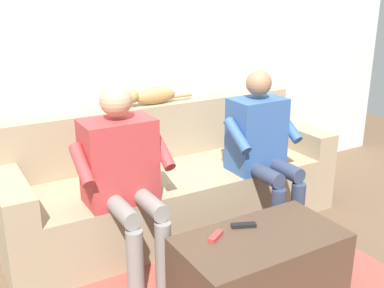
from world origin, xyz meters
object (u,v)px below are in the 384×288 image
object	(u,v)px
coffee_table	(260,267)
person_right_seated	(123,169)
couch	(171,185)
cat_on_backrest	(150,96)
person_left_seated	(262,143)
remote_black	(244,225)
remote_red	(216,236)

from	to	relation	value
coffee_table	person_right_seated	xyz separation A→B (m)	(0.54, -0.70, 0.48)
couch	cat_on_backrest	distance (m)	0.70
person_left_seated	person_right_seated	distance (m)	1.07
person_right_seated	remote_black	bearing A→B (deg)	132.39
coffee_table	remote_red	bearing A→B (deg)	-26.17
couch	remote_black	world-z (taller)	couch
couch	remote_black	bearing A→B (deg)	88.52
couch	remote_red	world-z (taller)	couch
cat_on_backrest	remote_red	bearing A→B (deg)	80.58
remote_black	person_left_seated	bearing A→B (deg)	-112.44
couch	cat_on_backrest	bearing A→B (deg)	-84.32
remote_red	remote_black	size ratio (longest dim) A/B	0.87
cat_on_backrest	remote_red	xyz separation A→B (m)	(0.21, 1.25, -0.54)
couch	person_left_seated	size ratio (longest dim) A/B	2.11
cat_on_backrest	remote_black	distance (m)	1.34
remote_black	coffee_table	bearing A→B (deg)	122.91
person_right_seated	remote_red	bearing A→B (deg)	117.36
coffee_table	couch	bearing A→B (deg)	-90.00
couch	remote_black	distance (m)	0.96
person_right_seated	coffee_table	bearing A→B (deg)	127.51
person_right_seated	remote_black	distance (m)	0.80
person_right_seated	person_left_seated	bearing A→B (deg)	179.71
coffee_table	cat_on_backrest	world-z (taller)	cat_on_backrest
person_right_seated	cat_on_backrest	size ratio (longest dim) A/B	2.09
person_left_seated	remote_black	bearing A→B (deg)	44.72
couch	coffee_table	xyz separation A→B (m)	(0.00, 1.09, -0.11)
couch	cat_on_backrest	xyz separation A→B (m)	(0.03, -0.27, 0.65)
person_left_seated	person_right_seated	bearing A→B (deg)	-0.29
coffee_table	remote_black	world-z (taller)	remote_black
coffee_table	remote_red	xyz separation A→B (m)	(0.23, -0.12, 0.22)
coffee_table	cat_on_backrest	bearing A→B (deg)	-88.85
remote_red	person_right_seated	bearing A→B (deg)	-94.25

